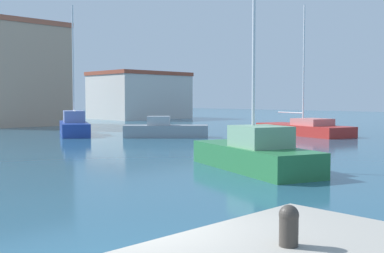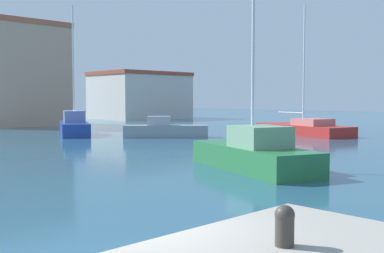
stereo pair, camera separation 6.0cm
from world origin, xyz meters
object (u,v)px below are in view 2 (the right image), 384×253
at_px(mooring_bollard, 285,224).
at_px(sailboat_green_distant_north, 254,153).
at_px(sailboat_red_near_pier, 304,128).
at_px(motorboat_grey_distant_east, 165,130).
at_px(sailboat_blue_center_channel, 74,125).

relative_size(mooring_bollard, sailboat_green_distant_north, 0.05).
distance_m(mooring_bollard, sailboat_green_distant_north, 12.70).
bearing_deg(mooring_bollard, sailboat_red_near_pier, 32.54).
xyz_separation_m(sailboat_red_near_pier, motorboat_grey_distant_east, (-9.20, 5.58, 0.02)).
bearing_deg(mooring_bollard, motorboat_grey_distant_east, 52.45).
relative_size(sailboat_blue_center_channel, motorboat_grey_distant_east, 1.81).
bearing_deg(mooring_bollard, sailboat_green_distant_north, 40.53).
height_order(sailboat_red_near_pier, motorboat_grey_distant_east, sailboat_red_near_pier).
bearing_deg(motorboat_grey_distant_east, sailboat_red_near_pier, -31.24).
bearing_deg(sailboat_green_distant_north, sailboat_blue_center_channel, 78.85).
relative_size(mooring_bollard, sailboat_red_near_pier, 0.05).
distance_m(sailboat_blue_center_channel, motorboat_grey_distant_east, 7.48).
bearing_deg(sailboat_red_near_pier, sailboat_blue_center_channel, 136.28).
bearing_deg(sailboat_green_distant_north, motorboat_grey_distant_east, 61.79).
bearing_deg(sailboat_green_distant_north, mooring_bollard, -139.47).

